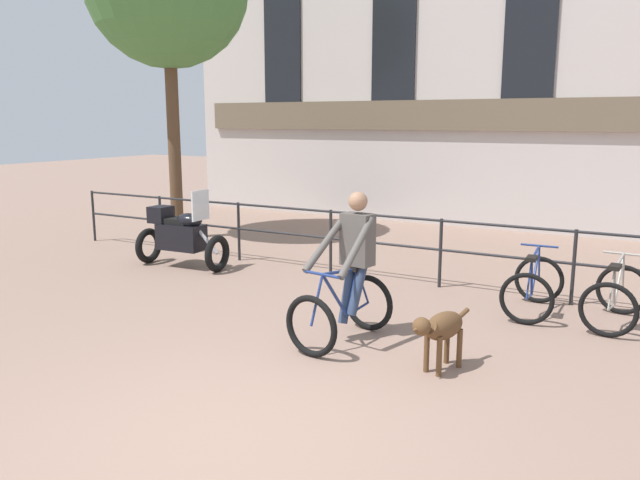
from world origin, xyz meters
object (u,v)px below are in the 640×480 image
Objects in this scene: parked_motorcycle at (181,235)px; parked_bicycle_near_lamp at (533,287)px; cyclist_with_bike at (349,275)px; parked_bicycle_mid_left at (616,297)px; dog at (441,328)px.

parked_motorcycle reaches higher than parked_bicycle_near_lamp.
parked_bicycle_mid_left is (2.63, 2.06, -0.41)m from cyclist_with_bike.
cyclist_with_bike is at bearing 42.46° from parked_bicycle_mid_left.
parked_motorcycle is at bearing 6.73° from parked_bicycle_mid_left.
cyclist_with_bike reaches higher than parked_bicycle_near_lamp.
cyclist_with_bike is at bearing -179.40° from dog.
parked_motorcycle reaches higher than parked_bicycle_mid_left.
dog is at bearing 64.39° from parked_bicycle_mid_left.
cyclist_with_bike is 1.05× the size of parked_motorcycle.
parked_bicycle_mid_left reaches higher than dog.
dog is at bearing 77.58° from parked_bicycle_near_lamp.
parked_motorcycle is 1.40× the size of parked_bicycle_mid_left.
parked_bicycle_near_lamp is at bearing 4.47° from parked_bicycle_mid_left.
cyclist_with_bike reaches higher than parked_motorcycle.
parked_bicycle_mid_left is at bearing -90.61° from parked_motorcycle.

